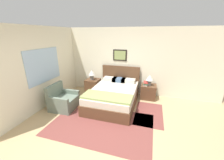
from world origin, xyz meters
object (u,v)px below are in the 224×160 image
at_px(armchair, 63,101).
at_px(nightstand_by_door, 148,92).
at_px(table_lamp_near_window, 92,74).
at_px(nightstand_near_window, 93,85).
at_px(table_lamp_by_door, 150,79).
at_px(bed, 114,95).

bearing_deg(armchair, nightstand_by_door, 118.82).
bearing_deg(table_lamp_near_window, nightstand_near_window, 65.44).
xyz_separation_m(nightstand_near_window, table_lamp_near_window, (-0.01, -0.03, 0.53)).
height_order(nightstand_near_window, table_lamp_by_door, table_lamp_by_door).
bearing_deg(table_lamp_by_door, bed, -146.50).
bearing_deg(nightstand_by_door, nightstand_near_window, 180.00).
height_order(table_lamp_near_window, table_lamp_by_door, same).
xyz_separation_m(armchair, table_lamp_by_door, (2.66, 1.55, 0.52)).
distance_m(bed, table_lamp_by_door, 1.47).
bearing_deg(armchair, bed, 115.64).
height_order(bed, nightstand_by_door, bed).
xyz_separation_m(nightstand_near_window, nightstand_by_door, (2.30, 0.00, 0.00)).
xyz_separation_m(bed, armchair, (-1.51, -0.79, -0.04)).
relative_size(nightstand_near_window, table_lamp_near_window, 1.33).
height_order(bed, table_lamp_near_window, bed).
bearing_deg(table_lamp_near_window, nightstand_by_door, 0.74).
distance_m(nightstand_near_window, nightstand_by_door, 2.30).
relative_size(armchair, nightstand_by_door, 1.49).
bearing_deg(bed, armchair, -152.46).
distance_m(bed, table_lamp_near_window, 1.47).
distance_m(nightstand_near_window, table_lamp_by_door, 2.36).
distance_m(armchair, table_lamp_by_door, 3.13).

